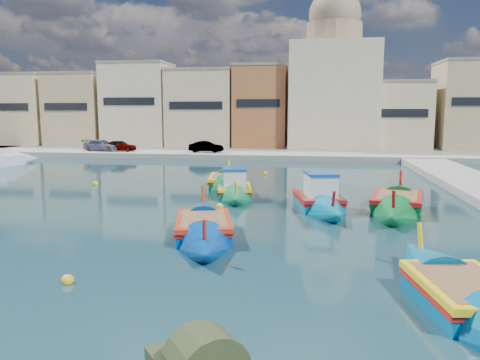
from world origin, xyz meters
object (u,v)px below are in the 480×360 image
(luzzu_green, at_px, (227,183))
(luzzu_blue_south, at_px, (204,229))
(yacht_north, at_px, (6,161))
(church_block, at_px, (333,81))
(luzzu_turquoise_cabin, at_px, (318,201))
(luzzu_cyan_mid, at_px, (397,205))
(luzzu_cyan_south, at_px, (464,298))
(luzzu_blue_cabin, at_px, (235,191))

(luzzu_green, xyz_separation_m, luzzu_blue_south, (1.20, -11.86, -0.01))
(luzzu_green, bearing_deg, yacht_north, 157.37)
(luzzu_blue_south, height_order, yacht_north, yacht_north)
(luzzu_green, bearing_deg, church_block, 74.50)
(luzzu_turquoise_cabin, distance_m, yacht_north, 31.56)
(luzzu_cyan_mid, bearing_deg, luzzu_green, 149.22)
(luzzu_green, relative_size, luzzu_cyan_south, 1.01)
(luzzu_cyan_mid, relative_size, luzzu_green, 1.14)
(yacht_north, bearing_deg, luzzu_cyan_mid, -25.22)
(luzzu_blue_south, bearing_deg, luzzu_cyan_south, -35.78)
(luzzu_green, distance_m, luzzu_blue_south, 11.93)
(church_block, relative_size, luzzu_cyan_mid, 1.97)
(luzzu_turquoise_cabin, height_order, luzzu_blue_cabin, luzzu_turquoise_cabin)
(luzzu_turquoise_cabin, bearing_deg, luzzu_blue_cabin, 153.07)
(luzzu_blue_cabin, bearing_deg, yacht_north, 151.82)
(luzzu_cyan_south, bearing_deg, yacht_north, 139.40)
(luzzu_green, bearing_deg, luzzu_cyan_south, -62.43)
(luzzu_turquoise_cabin, height_order, luzzu_green, luzzu_turquoise_cabin)
(luzzu_cyan_south, distance_m, yacht_north, 41.26)
(luzzu_turquoise_cabin, bearing_deg, luzzu_cyan_mid, -2.22)
(church_block, height_order, luzzu_blue_south, church_block)
(luzzu_cyan_mid, bearing_deg, luzzu_cyan_south, -92.00)
(church_block, bearing_deg, luzzu_blue_cabin, -102.21)
(church_block, bearing_deg, luzzu_green, -105.50)
(luzzu_turquoise_cabin, distance_m, luzzu_cyan_south, 12.54)
(luzzu_turquoise_cabin, relative_size, yacht_north, 0.85)
(luzzu_cyan_mid, height_order, luzzu_green, luzzu_cyan_mid)
(luzzu_blue_cabin, relative_size, luzzu_cyan_south, 0.90)
(luzzu_turquoise_cabin, distance_m, luzzu_blue_south, 7.76)
(luzzu_blue_south, bearing_deg, church_block, 80.65)
(church_block, xyz_separation_m, yacht_north, (-29.88, -18.78, -7.98))
(luzzu_blue_cabin, xyz_separation_m, luzzu_cyan_mid, (8.60, -2.55, -0.03))
(church_block, xyz_separation_m, luzzu_cyan_mid, (1.86, -33.73, -8.11))
(luzzu_blue_cabin, distance_m, luzzu_green, 3.34)
(luzzu_turquoise_cabin, relative_size, luzzu_green, 1.09)
(luzzu_green, xyz_separation_m, yacht_north, (-22.12, 9.22, 0.15))
(luzzu_blue_cabin, height_order, luzzu_blue_south, luzzu_blue_cabin)
(luzzu_cyan_mid, relative_size, luzzu_blue_south, 1.06)
(luzzu_blue_south, bearing_deg, luzzu_green, 95.78)
(yacht_north, bearing_deg, luzzu_turquoise_cabin, -27.97)
(church_block, relative_size, yacht_north, 1.74)
(luzzu_blue_cabin, xyz_separation_m, luzzu_green, (-1.02, 3.18, -0.04))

